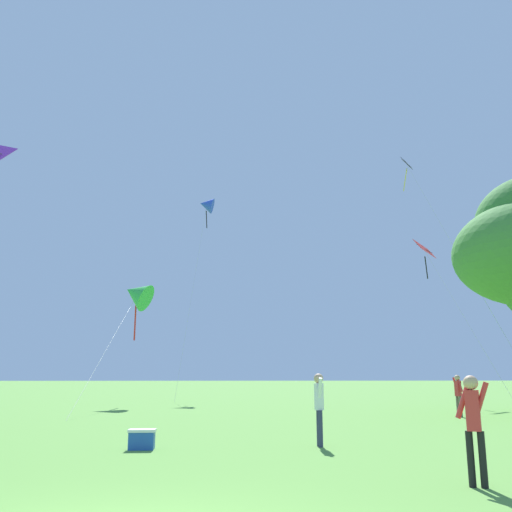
% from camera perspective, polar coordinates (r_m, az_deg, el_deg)
% --- Properties ---
extents(kite_black_large, '(2.08, 10.29, 14.98)m').
position_cam_1_polar(kite_black_large, '(34.90, 16.00, 7.54)').
color(kite_black_large, black).
rests_on(kite_black_large, ground_plane).
extents(kite_blue_delta, '(2.27, 8.44, 16.29)m').
position_cam_1_polar(kite_blue_delta, '(46.20, -5.15, 5.27)').
color(kite_blue_delta, blue).
rests_on(kite_blue_delta, ground_plane).
extents(kite_red_high, '(1.58, 10.76, 10.21)m').
position_cam_1_polar(kite_red_high, '(36.59, 17.18, 0.13)').
color(kite_red_high, red).
rests_on(kite_red_high, ground_plane).
extents(kite_green_small, '(2.36, 12.52, 7.45)m').
position_cam_1_polar(kite_green_small, '(33.65, -12.24, -3.86)').
color(kite_green_small, green).
rests_on(kite_green_small, ground_plane).
extents(person_far_back, '(0.23, 0.54, 1.67)m').
position_cam_1_polar(person_far_back, '(13.63, 6.53, -14.77)').
color(person_far_back, '#2D3351').
rests_on(person_far_back, ground_plane).
extents(person_near_tree, '(0.24, 0.53, 1.66)m').
position_cam_1_polar(person_near_tree, '(24.49, 20.14, -13.01)').
color(person_near_tree, '#665B4C').
rests_on(person_near_tree, ground_plane).
extents(person_foreground_watcher, '(0.49, 0.32, 1.62)m').
position_cam_1_polar(person_foreground_watcher, '(9.30, 21.53, -15.39)').
color(person_foreground_watcher, black).
rests_on(person_foreground_watcher, ground_plane).
extents(picnic_cooler, '(0.60, 0.40, 0.44)m').
position_cam_1_polar(picnic_cooler, '(13.34, -11.70, -18.02)').
color(picnic_cooler, '#2351B2').
rests_on(picnic_cooler, ground_plane).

